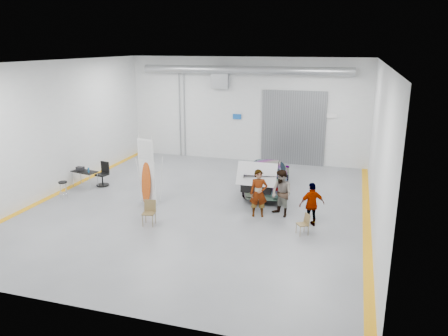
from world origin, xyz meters
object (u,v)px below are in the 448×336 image
(person_a, at_px, (259,193))
(work_table, at_px, (83,171))
(person_b, at_px, (282,193))
(folding_chair_near, at_px, (149,218))
(shop_stool, at_px, (63,190))
(sedan_car, at_px, (267,174))
(person_c, at_px, (312,204))
(folding_chair_far, at_px, (302,228))
(office_chair, at_px, (103,175))
(surfboard_display, at_px, (148,177))

(person_a, relative_size, work_table, 1.45)
(person_b, bearing_deg, person_a, -125.24)
(person_a, height_order, person_b, person_a)
(person_b, bearing_deg, work_table, -150.13)
(folding_chair_near, relative_size, shop_stool, 1.21)
(sedan_car, relative_size, work_table, 3.76)
(person_c, bearing_deg, person_a, -37.76)
(person_a, xyz_separation_m, work_table, (-8.91, 1.28, -0.19))
(folding_chair_near, bearing_deg, shop_stool, 152.93)
(sedan_car, xyz_separation_m, person_c, (2.46, -3.82, 0.13))
(person_b, relative_size, folding_chair_near, 2.00)
(folding_chair_far, distance_m, office_chair, 10.47)
(person_a, height_order, shop_stool, person_a)
(sedan_car, relative_size, folding_chair_far, 6.39)
(surfboard_display, height_order, folding_chair_far, surfboard_display)
(sedan_car, bearing_deg, work_table, 6.54)
(surfboard_display, relative_size, folding_chair_far, 3.86)
(person_b, xyz_separation_m, surfboard_display, (-5.70, -0.32, 0.28))
(shop_stool, relative_size, work_table, 0.59)
(person_a, distance_m, folding_chair_far, 2.41)
(folding_chair_near, relative_size, work_table, 0.71)
(sedan_car, distance_m, work_table, 8.86)
(person_a, bearing_deg, shop_stool, 167.97)
(shop_stool, distance_m, office_chair, 2.27)
(person_c, xyz_separation_m, work_table, (-11.04, 1.63, -0.08))
(person_b, bearing_deg, folding_chair_near, -117.24)
(shop_stool, relative_size, office_chair, 0.68)
(folding_chair_far, xyz_separation_m, office_chair, (-10.04, 2.97, 0.26))
(person_c, bearing_deg, folding_chair_far, 48.46)
(person_a, height_order, folding_chair_far, person_a)
(person_b, bearing_deg, person_c, 8.10)
(person_a, height_order, person_c, person_a)
(person_a, xyz_separation_m, person_b, (0.87, 0.30, -0.02))
(folding_chair_far, height_order, shop_stool, folding_chair_far)
(person_a, height_order, office_chair, person_a)
(person_a, relative_size, person_b, 1.02)
(work_table, xyz_separation_m, office_chair, (0.79, 0.42, -0.27))
(person_a, bearing_deg, sedan_car, 80.39)
(person_c, bearing_deg, surfboard_display, -31.06)
(sedan_car, distance_m, shop_stool, 9.34)
(person_a, distance_m, folding_chair_near, 4.38)
(person_a, xyz_separation_m, shop_stool, (-8.80, -0.46, -0.58))
(folding_chair_far, bearing_deg, person_b, -179.88)
(person_b, bearing_deg, surfboard_display, -141.19)
(sedan_car, bearing_deg, office_chair, 4.99)
(surfboard_display, bearing_deg, person_a, 14.55)
(sedan_car, xyz_separation_m, surfboard_display, (-4.50, -3.48, 0.50))
(person_c, bearing_deg, work_table, -36.72)
(sedan_car, bearing_deg, surfboard_display, 29.98)
(sedan_car, height_order, folding_chair_far, sedan_car)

